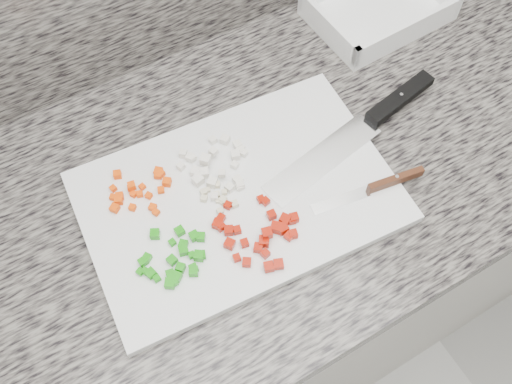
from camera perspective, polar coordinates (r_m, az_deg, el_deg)
cabinet at (r=1.35m, az=0.20°, el=-8.15°), size 3.92×0.62×0.86m
countertop at (r=0.95m, az=0.28°, el=2.00°), size 3.96×0.64×0.04m
cutting_board at (r=0.89m, az=-1.76°, el=-0.50°), size 0.50×0.35×0.02m
carrot_pile at (r=0.90m, az=-11.66°, el=0.24°), size 0.11×0.10×0.02m
onion_pile at (r=0.90m, az=-4.24°, el=2.60°), size 0.11×0.11×0.03m
green_pepper_pile at (r=0.84m, az=-7.95°, el=-6.67°), size 0.12×0.10×0.01m
red_pepper_pile at (r=0.85m, az=0.51°, el=-4.14°), size 0.12×0.14×0.02m
garlic_pile at (r=0.88m, az=-3.84°, el=-0.46°), size 0.05×0.06×0.01m
chef_knife at (r=0.98m, az=11.77°, el=7.25°), size 0.37×0.10×0.02m
paring_knife at (r=0.91m, az=12.47°, el=0.69°), size 0.19×0.05×0.02m
tray at (r=1.16m, az=12.11°, el=17.45°), size 0.26×0.19×0.05m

